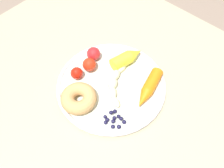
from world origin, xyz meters
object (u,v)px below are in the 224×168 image
(carrot_orange, at_px, (149,88))
(blueberry_pile, at_px, (114,119))
(dining_table, at_px, (103,96))
(tomato_far, at_px, (90,64))
(plate, at_px, (112,85))
(donut, at_px, (79,98))
(carrot_yellow, at_px, (127,58))
(tomato_mid, at_px, (77,73))
(tomato_near, at_px, (94,54))
(banana, at_px, (115,84))

(carrot_orange, relative_size, blueberry_pile, 2.37)
(carrot_orange, bearing_deg, dining_table, 22.05)
(tomato_far, bearing_deg, carrot_orange, -164.99)
(dining_table, bearing_deg, plate, -174.01)
(donut, xyz_separation_m, blueberry_pile, (-0.11, -0.02, -0.01))
(dining_table, bearing_deg, carrot_yellow, -99.64)
(dining_table, relative_size, carrot_yellow, 8.54)
(dining_table, bearing_deg, tomato_mid, 39.08)
(dining_table, xyz_separation_m, carrot_yellow, (-0.02, -0.10, 0.13))
(carrot_yellow, height_order, tomato_mid, carrot_yellow)
(blueberry_pile, relative_size, tomato_near, 1.38)
(dining_table, xyz_separation_m, tomato_near, (0.07, -0.04, 0.13))
(donut, bearing_deg, tomato_far, -60.40)
(dining_table, distance_m, tomato_mid, 0.15)
(tomato_near, distance_m, tomato_far, 0.04)
(tomato_near, bearing_deg, donut, 119.94)
(donut, relative_size, tomato_near, 2.36)
(banana, height_order, tomato_far, tomato_far)
(carrot_orange, distance_m, carrot_yellow, 0.13)
(banana, distance_m, carrot_orange, 0.10)
(donut, bearing_deg, tomato_mid, -39.43)
(plate, distance_m, tomato_near, 0.12)
(banana, distance_m, donut, 0.11)
(dining_table, distance_m, carrot_yellow, 0.16)
(donut, distance_m, tomato_mid, 0.09)
(donut, xyz_separation_m, tomato_far, (0.06, -0.11, 0.00))
(plate, distance_m, banana, 0.02)
(tomato_mid, bearing_deg, tomato_far, -97.44)
(carrot_yellow, distance_m, tomato_near, 0.11)
(carrot_orange, xyz_separation_m, tomato_near, (0.21, 0.02, 0.00))
(dining_table, height_order, tomato_near, tomato_near)
(carrot_orange, height_order, tomato_far, tomato_far)
(carrot_yellow, relative_size, tomato_mid, 3.08)
(plate, relative_size, carrot_yellow, 2.85)
(tomato_mid, bearing_deg, blueberry_pile, 169.51)
(banana, xyz_separation_m, carrot_yellow, (0.03, -0.09, 0.01))
(tomato_mid, bearing_deg, donut, 140.57)
(carrot_yellow, distance_m, tomato_far, 0.12)
(banana, bearing_deg, blueberry_pile, 131.05)
(tomato_near, height_order, tomato_far, same)
(carrot_yellow, xyz_separation_m, tomato_mid, (0.07, 0.15, -0.00))
(plate, bearing_deg, blueberry_pile, 134.83)
(plate, bearing_deg, tomato_far, -0.35)
(plate, distance_m, blueberry_pile, 0.12)
(carrot_orange, xyz_separation_m, donut, (0.12, 0.16, 0.00))
(carrot_yellow, xyz_separation_m, tomato_near, (0.09, 0.06, 0.00))
(plate, height_order, blueberry_pile, blueberry_pile)
(dining_table, relative_size, tomato_far, 22.92)
(banana, bearing_deg, tomato_far, -0.28)
(tomato_near, relative_size, tomato_mid, 1.16)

